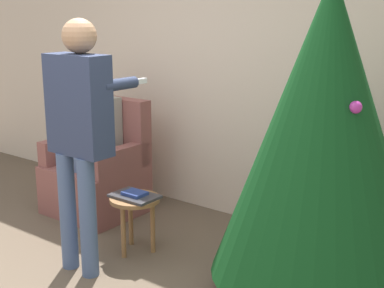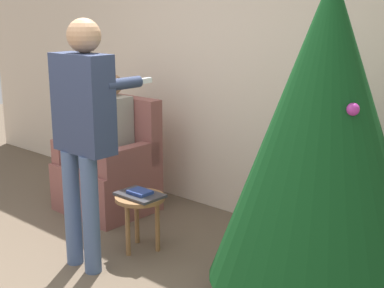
{
  "view_description": "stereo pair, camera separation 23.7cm",
  "coord_description": "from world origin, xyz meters",
  "px_view_note": "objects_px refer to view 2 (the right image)",
  "views": [
    {
      "loc": [
        2.57,
        -1.66,
        1.82
      ],
      "look_at": [
        0.55,
        0.98,
        0.98
      ],
      "focal_mm": 50.0,
      "sensor_mm": 36.0,
      "label": 1
    },
    {
      "loc": [
        2.75,
        -1.51,
        1.82
      ],
      "look_at": [
        0.55,
        0.98,
        0.98
      ],
      "focal_mm": 50.0,
      "sensor_mm": 36.0,
      "label": 2
    }
  ],
  "objects_px": {
    "person_seated": "(106,137)",
    "person_standing": "(84,121)",
    "armchair": "(111,172)",
    "side_stool": "(140,205)",
    "christmas_tree": "(324,133)"
  },
  "relations": [
    {
      "from": "person_seated",
      "to": "person_standing",
      "type": "xyz_separation_m",
      "value": [
        0.77,
        -0.82,
        0.38
      ]
    },
    {
      "from": "armchair",
      "to": "side_stool",
      "type": "bearing_deg",
      "value": -26.63
    },
    {
      "from": "christmas_tree",
      "to": "person_seated",
      "type": "distance_m",
      "value": 2.29
    },
    {
      "from": "christmas_tree",
      "to": "person_standing",
      "type": "bearing_deg",
      "value": -156.84
    },
    {
      "from": "armchair",
      "to": "person_seated",
      "type": "bearing_deg",
      "value": -90.0
    },
    {
      "from": "armchair",
      "to": "person_seated",
      "type": "xyz_separation_m",
      "value": [
        -0.0,
        -0.03,
        0.34
      ]
    },
    {
      "from": "christmas_tree",
      "to": "person_standing",
      "type": "distance_m",
      "value": 1.61
    },
    {
      "from": "person_seated",
      "to": "christmas_tree",
      "type": "bearing_deg",
      "value": -4.69
    },
    {
      "from": "person_seated",
      "to": "person_standing",
      "type": "height_order",
      "value": "person_standing"
    },
    {
      "from": "person_seated",
      "to": "side_stool",
      "type": "height_order",
      "value": "person_seated"
    },
    {
      "from": "christmas_tree",
      "to": "person_seated",
      "type": "relative_size",
      "value": 1.62
    },
    {
      "from": "person_standing",
      "to": "christmas_tree",
      "type": "bearing_deg",
      "value": 23.16
    },
    {
      "from": "armchair",
      "to": "person_standing",
      "type": "bearing_deg",
      "value": -48.01
    },
    {
      "from": "armchair",
      "to": "person_seated",
      "type": "relative_size",
      "value": 0.82
    },
    {
      "from": "armchair",
      "to": "side_stool",
      "type": "height_order",
      "value": "armchair"
    }
  ]
}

